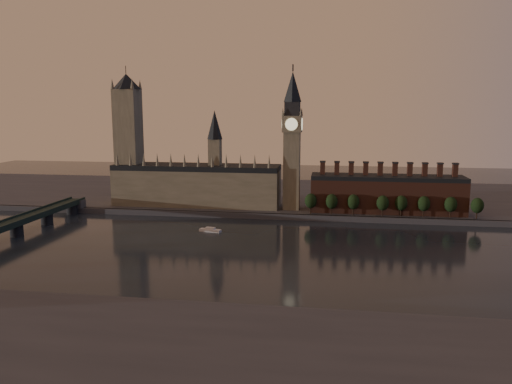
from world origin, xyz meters
TOP-DOWN VIEW (x-y plane):
  - ground at (0.00, 0.00)m, footprint 900.00×900.00m
  - north_bank at (0.00, 178.04)m, footprint 900.00×182.00m
  - palace_of_westminster at (-64.41, 114.91)m, footprint 130.00×30.30m
  - victoria_tower at (-120.00, 115.00)m, footprint 24.00×24.00m
  - big_ben at (10.00, 110.00)m, footprint 15.00×15.00m
  - chimney_block at (80.00, 110.00)m, footprint 110.00×25.00m
  - embankment_tree_0 at (25.21, 94.18)m, footprint 8.60×8.60m
  - embankment_tree_1 at (40.17, 94.45)m, footprint 8.60×8.60m
  - embankment_tree_2 at (55.54, 95.26)m, footprint 8.60×8.60m
  - embankment_tree_3 at (75.87, 93.67)m, footprint 8.60×8.60m
  - embankment_tree_4 at (88.72, 95.35)m, footprint 8.60×8.60m
  - embankment_tree_5 at (104.13, 95.46)m, footprint 8.60×8.60m
  - embankment_tree_6 at (122.09, 95.30)m, footprint 8.60×8.60m
  - embankment_tree_7 at (139.19, 93.69)m, footprint 8.60×8.60m
  - river_boat at (-37.68, 46.78)m, footprint 14.85×6.86m

SIDE VIEW (x-z plane):
  - ground at x=0.00m, z-range 0.00..0.00m
  - river_boat at x=-37.68m, z-range -0.34..2.53m
  - north_bank at x=0.00m, z-range 0.00..4.00m
  - embankment_tree_0 at x=25.21m, z-range 6.03..20.91m
  - embankment_tree_1 at x=40.17m, z-range 6.03..20.91m
  - embankment_tree_2 at x=55.54m, z-range 6.03..20.91m
  - embankment_tree_3 at x=75.87m, z-range 6.03..20.91m
  - embankment_tree_4 at x=88.72m, z-range 6.03..20.91m
  - embankment_tree_5 at x=104.13m, z-range 6.03..20.91m
  - embankment_tree_6 at x=122.09m, z-range 6.03..20.91m
  - embankment_tree_7 at x=139.19m, z-range 6.03..20.91m
  - chimney_block at x=80.00m, z-range -0.68..36.32m
  - palace_of_westminster at x=-64.41m, z-range -15.37..58.63m
  - big_ben at x=10.00m, z-range 3.33..110.33m
  - victoria_tower at x=-120.00m, z-range 5.09..113.09m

